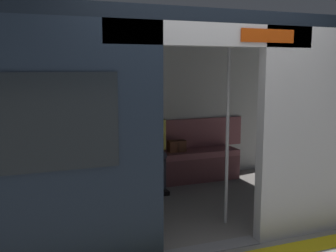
{
  "coord_description": "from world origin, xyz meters",
  "views": [
    {
      "loc": [
        1.67,
        3.19,
        1.72
      ],
      "look_at": [
        -0.03,
        -1.19,
        1.01
      ],
      "focal_mm": 42.55,
      "sensor_mm": 36.0,
      "label": 1
    }
  ],
  "objects_px": {
    "train_car": "(161,89)",
    "book": "(119,155)",
    "person_seated": "(149,141)",
    "grab_pole_door": "(149,136)",
    "grab_pole_far": "(227,131)",
    "bench_seat": "(143,163)",
    "handbag": "(177,146)"
  },
  "relations": [
    {
      "from": "bench_seat",
      "to": "grab_pole_far",
      "type": "bearing_deg",
      "value": 105.32
    },
    {
      "from": "grab_pole_door",
      "to": "grab_pole_far",
      "type": "relative_size",
      "value": 1.0
    },
    {
      "from": "bench_seat",
      "to": "handbag",
      "type": "relative_size",
      "value": 11.59
    },
    {
      "from": "handbag",
      "to": "bench_seat",
      "type": "bearing_deg",
      "value": 5.37
    },
    {
      "from": "book",
      "to": "train_car",
      "type": "bearing_deg",
      "value": 88.5
    },
    {
      "from": "train_car",
      "to": "grab_pole_door",
      "type": "relative_size",
      "value": 3.09
    },
    {
      "from": "bench_seat",
      "to": "grab_pole_far",
      "type": "xyz_separation_m",
      "value": [
        -0.44,
        1.62,
        0.68
      ]
    },
    {
      "from": "grab_pole_door",
      "to": "handbag",
      "type": "bearing_deg",
      "value": -120.44
    },
    {
      "from": "grab_pole_far",
      "to": "handbag",
      "type": "bearing_deg",
      "value": -93.52
    },
    {
      "from": "train_car",
      "to": "handbag",
      "type": "bearing_deg",
      "value": -121.29
    },
    {
      "from": "book",
      "to": "grab_pole_door",
      "type": "xyz_separation_m",
      "value": [
        0.12,
        1.71,
        0.56
      ]
    },
    {
      "from": "train_car",
      "to": "bench_seat",
      "type": "distance_m",
      "value": 1.47
    },
    {
      "from": "train_car",
      "to": "handbag",
      "type": "xyz_separation_m",
      "value": [
        -0.62,
        -1.01,
        -0.91
      ]
    },
    {
      "from": "book",
      "to": "grab_pole_door",
      "type": "height_order",
      "value": "grab_pole_door"
    },
    {
      "from": "train_car",
      "to": "book",
      "type": "distance_m",
      "value": 1.46
    },
    {
      "from": "person_seated",
      "to": "handbag",
      "type": "xyz_separation_m",
      "value": [
        -0.47,
        -0.1,
        -0.13
      ]
    },
    {
      "from": "train_car",
      "to": "grab_pole_far",
      "type": "height_order",
      "value": "train_car"
    },
    {
      "from": "grab_pole_door",
      "to": "grab_pole_far",
      "type": "bearing_deg",
      "value": -179.06
    },
    {
      "from": "train_car",
      "to": "person_seated",
      "type": "height_order",
      "value": "train_car"
    },
    {
      "from": "person_seated",
      "to": "bench_seat",
      "type": "bearing_deg",
      "value": -34.05
    },
    {
      "from": "train_car",
      "to": "person_seated",
      "type": "distance_m",
      "value": 1.21
    },
    {
      "from": "person_seated",
      "to": "grab_pole_door",
      "type": "distance_m",
      "value": 1.7
    },
    {
      "from": "bench_seat",
      "to": "grab_pole_door",
      "type": "xyz_separation_m",
      "value": [
        0.44,
        1.63,
        0.68
      ]
    },
    {
      "from": "person_seated",
      "to": "handbag",
      "type": "relative_size",
      "value": 4.58
    },
    {
      "from": "grab_pole_door",
      "to": "person_seated",
      "type": "bearing_deg",
      "value": -108.23
    },
    {
      "from": "grab_pole_far",
      "to": "bench_seat",
      "type": "bearing_deg",
      "value": -74.68
    },
    {
      "from": "train_car",
      "to": "person_seated",
      "type": "xyz_separation_m",
      "value": [
        -0.15,
        -0.91,
        -0.78
      ]
    },
    {
      "from": "train_car",
      "to": "grab_pole_far",
      "type": "xyz_separation_m",
      "value": [
        -0.51,
        0.66,
        -0.43
      ]
    },
    {
      "from": "person_seated",
      "to": "book",
      "type": "distance_m",
      "value": 0.47
    },
    {
      "from": "person_seated",
      "to": "grab_pole_far",
      "type": "height_order",
      "value": "grab_pole_far"
    },
    {
      "from": "train_car",
      "to": "grab_pole_far",
      "type": "bearing_deg",
      "value": 127.94
    },
    {
      "from": "book",
      "to": "grab_pole_far",
      "type": "relative_size",
      "value": 0.11
    }
  ]
}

